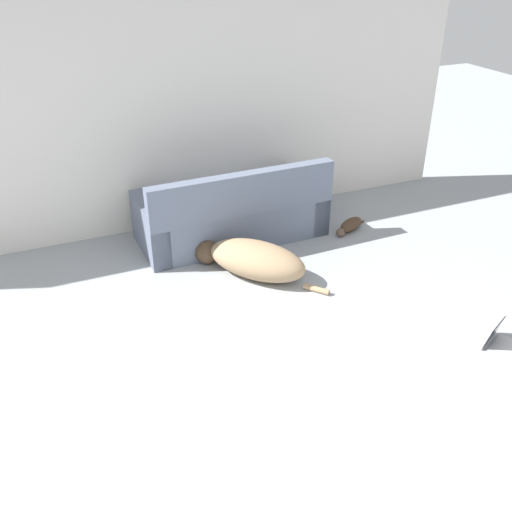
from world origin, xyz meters
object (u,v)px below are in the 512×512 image
(dog, at_px, (253,259))
(laptop_open, at_px, (498,338))
(couch, at_px, (233,215))
(cat, at_px, (350,225))

(dog, height_order, laptop_open, dog)
(couch, bearing_deg, dog, 81.59)
(cat, relative_size, laptop_open, 1.30)
(couch, relative_size, dog, 1.66)
(dog, xyz_separation_m, laptop_open, (1.43, -1.85, -0.10))
(cat, bearing_deg, couch, -41.78)
(dog, relative_size, laptop_open, 3.12)
(couch, xyz_separation_m, cat, (1.30, -0.37, -0.22))
(dog, height_order, cat, dog)
(couch, distance_m, cat, 1.37)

